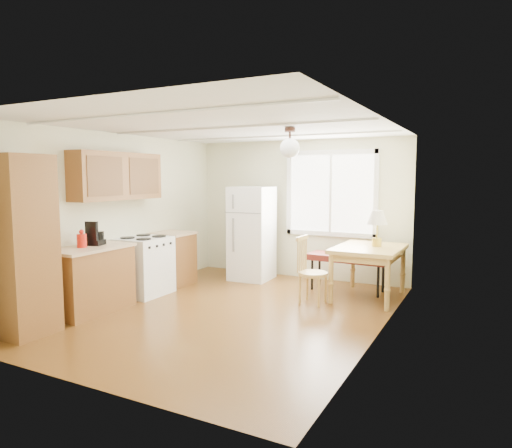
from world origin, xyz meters
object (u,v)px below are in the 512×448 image
Objects in this scene: dining_table at (369,253)px; chair at (307,265)px; bench at (347,259)px; refrigerator at (252,233)px.

chair reaches higher than dining_table.
chair is at bearing -106.96° from bench.
refrigerator is 2.21m from dining_table.
refrigerator is at bearing 146.45° from chair.
dining_table is at bearing -30.64° from bench.
refrigerator is 1.80m from bench.
chair is (-0.33, -0.93, 0.03)m from bench.
bench is 0.51m from dining_table.
refrigerator is at bearing 172.24° from dining_table.
bench is (1.78, -0.06, -0.31)m from refrigerator.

